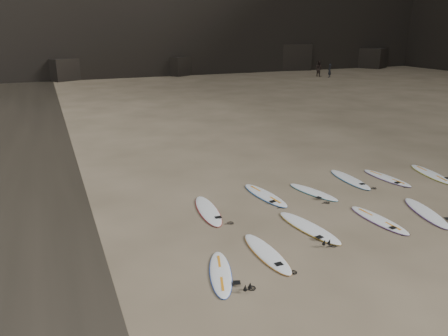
{
  "coord_description": "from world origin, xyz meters",
  "views": [
    {
      "loc": [
        -8.02,
        -10.32,
        6.15
      ],
      "look_at": [
        -2.65,
        2.79,
        1.5
      ],
      "focal_mm": 35.0,
      "sensor_mm": 36.0,
      "label": 1
    }
  ],
  "objects_px": {
    "person_a": "(329,71)",
    "surfboard_0": "(221,273)",
    "surfboard_2": "(309,227)",
    "surfboard_9": "(387,178)",
    "surfboard_3": "(379,220)",
    "surfboard_1": "(267,253)",
    "surfboard_5": "(208,210)",
    "surfboard_8": "(350,179)",
    "surfboard_10": "(431,174)",
    "surfboard_4": "(426,212)",
    "surfboard_7": "(313,192)",
    "person_b": "(319,69)",
    "surfboard_6": "(265,195)"
  },
  "relations": [
    {
      "from": "surfboard_0",
      "to": "person_b",
      "type": "relative_size",
      "value": 1.2
    },
    {
      "from": "surfboard_7",
      "to": "surfboard_1",
      "type": "bearing_deg",
      "value": -153.56
    },
    {
      "from": "surfboard_0",
      "to": "person_b",
      "type": "xyz_separation_m",
      "value": [
        28.38,
        37.8,
        0.91
      ]
    },
    {
      "from": "surfboard_3",
      "to": "person_a",
      "type": "bearing_deg",
      "value": 52.94
    },
    {
      "from": "surfboard_1",
      "to": "surfboard_3",
      "type": "distance_m",
      "value": 4.48
    },
    {
      "from": "person_a",
      "to": "surfboard_5",
      "type": "bearing_deg",
      "value": 13.4
    },
    {
      "from": "surfboard_4",
      "to": "surfboard_7",
      "type": "relative_size",
      "value": 1.12
    },
    {
      "from": "surfboard_10",
      "to": "surfboard_3",
      "type": "bearing_deg",
      "value": -141.02
    },
    {
      "from": "surfboard_8",
      "to": "surfboard_2",
      "type": "bearing_deg",
      "value": -138.76
    },
    {
      "from": "surfboard_7",
      "to": "surfboard_9",
      "type": "distance_m",
      "value": 3.77
    },
    {
      "from": "person_a",
      "to": "surfboard_3",
      "type": "bearing_deg",
      "value": 21.05
    },
    {
      "from": "surfboard_0",
      "to": "surfboard_10",
      "type": "distance_m",
      "value": 11.98
    },
    {
      "from": "surfboard_1",
      "to": "surfboard_2",
      "type": "distance_m",
      "value": 2.21
    },
    {
      "from": "surfboard_9",
      "to": "person_a",
      "type": "xyz_separation_m",
      "value": [
        19.78,
        32.19,
        0.78
      ]
    },
    {
      "from": "surfboard_2",
      "to": "surfboard_9",
      "type": "relative_size",
      "value": 1.12
    },
    {
      "from": "surfboard_5",
      "to": "surfboard_8",
      "type": "xyz_separation_m",
      "value": [
        6.57,
        0.77,
        -0.0
      ]
    },
    {
      "from": "surfboard_3",
      "to": "surfboard_9",
      "type": "relative_size",
      "value": 1.01
    },
    {
      "from": "surfboard_6",
      "to": "surfboard_3",
      "type": "bearing_deg",
      "value": -60.47
    },
    {
      "from": "surfboard_0",
      "to": "person_a",
      "type": "bearing_deg",
      "value": 69.04
    },
    {
      "from": "surfboard_6",
      "to": "person_a",
      "type": "xyz_separation_m",
      "value": [
        25.42,
        31.99,
        0.77
      ]
    },
    {
      "from": "surfboard_2",
      "to": "surfboard_4",
      "type": "bearing_deg",
      "value": -16.29
    },
    {
      "from": "surfboard_1",
      "to": "surfboard_2",
      "type": "xyz_separation_m",
      "value": [
        1.99,
        0.95,
        0.0
      ]
    },
    {
      "from": "surfboard_2",
      "to": "surfboard_9",
      "type": "distance_m",
      "value": 6.28
    },
    {
      "from": "surfboard_0",
      "to": "surfboard_6",
      "type": "bearing_deg",
      "value": 68.51
    },
    {
      "from": "surfboard_6",
      "to": "person_b",
      "type": "distance_m",
      "value": 41.6
    },
    {
      "from": "person_b",
      "to": "surfboard_4",
      "type": "bearing_deg",
      "value": 132.32
    },
    {
      "from": "surfboard_4",
      "to": "surfboard_9",
      "type": "xyz_separation_m",
      "value": [
        1.27,
        3.33,
        -0.0
      ]
    },
    {
      "from": "surfboard_7",
      "to": "surfboard_8",
      "type": "distance_m",
      "value": 2.31
    },
    {
      "from": "surfboard_1",
      "to": "surfboard_7",
      "type": "relative_size",
      "value": 1.08
    },
    {
      "from": "surfboard_8",
      "to": "person_b",
      "type": "bearing_deg",
      "value": 60.84
    },
    {
      "from": "surfboard_7",
      "to": "person_a",
      "type": "xyz_separation_m",
      "value": [
        23.55,
        32.4,
        0.78
      ]
    },
    {
      "from": "surfboard_3",
      "to": "surfboard_4",
      "type": "distance_m",
      "value": 1.91
    },
    {
      "from": "surfboard_0",
      "to": "surfboard_8",
      "type": "distance_m",
      "value": 8.97
    },
    {
      "from": "surfboard_0",
      "to": "person_a",
      "type": "relative_size",
      "value": 1.38
    },
    {
      "from": "person_b",
      "to": "surfboard_8",
      "type": "bearing_deg",
      "value": 129.28
    },
    {
      "from": "surfboard_7",
      "to": "person_b",
      "type": "xyz_separation_m",
      "value": [
        22.93,
        33.79,
        0.91
      ]
    },
    {
      "from": "surfboard_6",
      "to": "surfboard_10",
      "type": "relative_size",
      "value": 1.0
    },
    {
      "from": "surfboard_3",
      "to": "surfboard_7",
      "type": "xyz_separation_m",
      "value": [
        -0.59,
        2.97,
        -0.0
      ]
    },
    {
      "from": "surfboard_2",
      "to": "person_b",
      "type": "relative_size",
      "value": 1.45
    },
    {
      "from": "person_a",
      "to": "surfboard_0",
      "type": "bearing_deg",
      "value": 15.5
    },
    {
      "from": "surfboard_4",
      "to": "person_a",
      "type": "distance_m",
      "value": 41.3
    },
    {
      "from": "surfboard_5",
      "to": "surfboard_6",
      "type": "height_order",
      "value": "same"
    },
    {
      "from": "surfboard_0",
      "to": "surfboard_2",
      "type": "relative_size",
      "value": 0.82
    },
    {
      "from": "surfboard_1",
      "to": "surfboard_10",
      "type": "distance_m",
      "value": 10.32
    },
    {
      "from": "surfboard_2",
      "to": "surfboard_5",
      "type": "height_order",
      "value": "surfboard_2"
    },
    {
      "from": "surfboard_4",
      "to": "person_a",
      "type": "relative_size",
      "value": 1.6
    },
    {
      "from": "surfboard_3",
      "to": "person_b",
      "type": "relative_size",
      "value": 1.31
    },
    {
      "from": "surfboard_9",
      "to": "person_b",
      "type": "distance_m",
      "value": 38.68
    },
    {
      "from": "surfboard_8",
      "to": "surfboard_10",
      "type": "height_order",
      "value": "surfboard_10"
    },
    {
      "from": "surfboard_5",
      "to": "surfboard_2",
      "type": "bearing_deg",
      "value": -38.31
    }
  ]
}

